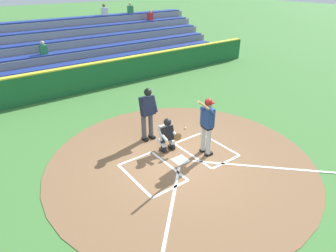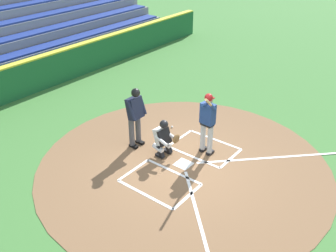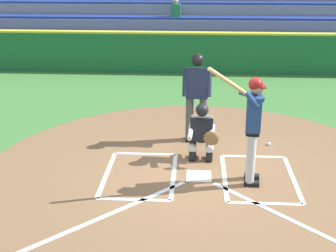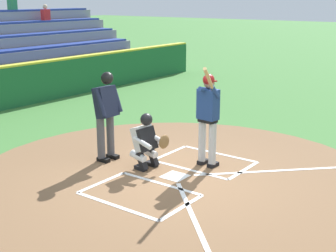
# 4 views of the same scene
# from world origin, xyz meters

# --- Properties ---
(ground_plane) EXTENTS (120.00, 120.00, 0.00)m
(ground_plane) POSITION_xyz_m (0.00, 0.00, 0.00)
(ground_plane) COLOR #427A38
(dirt_circle) EXTENTS (8.00, 8.00, 0.01)m
(dirt_circle) POSITION_xyz_m (0.00, 0.00, 0.01)
(dirt_circle) COLOR brown
(dirt_circle) RESTS_ON ground
(home_plate_and_chalk) EXTENTS (7.93, 4.91, 0.01)m
(home_plate_and_chalk) POSITION_xyz_m (0.00, 0.88, 0.01)
(home_plate_and_chalk) COLOR white
(home_plate_and_chalk) RESTS_ON dirt_circle
(batter) EXTENTS (0.99, 0.64, 2.13)m
(batter) POSITION_xyz_m (-0.86, 0.17, 1.10)
(batter) COLOR #BCBCBC
(batter) RESTS_ON ground
(catcher) EXTENTS (0.59, 0.64, 1.13)m
(catcher) POSITION_xyz_m (-0.05, -0.73, 0.59)
(catcher) COLOR black
(catcher) RESTS_ON ground
(plate_umpire) EXTENTS (0.58, 0.41, 1.86)m
(plate_umpire) POSITION_xyz_m (0.06, -1.69, 1.08)
(plate_umpire) COLOR #4C4C51
(plate_umpire) RESTS_ON ground
(baseball) EXTENTS (0.07, 0.07, 0.07)m
(baseball) POSITION_xyz_m (-1.44, -1.50, 0.04)
(baseball) COLOR white
(baseball) RESTS_ON ground
(backstop_wall) EXTENTS (22.00, 0.36, 1.31)m
(backstop_wall) POSITION_xyz_m (0.00, -7.50, 0.65)
(backstop_wall) COLOR #1E6033
(backstop_wall) RESTS_ON ground
(bleacher_stand) EXTENTS (20.00, 5.10, 3.45)m
(bleacher_stand) POSITION_xyz_m (-0.00, -11.33, 1.00)
(bleacher_stand) COLOR gray
(bleacher_stand) RESTS_ON ground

